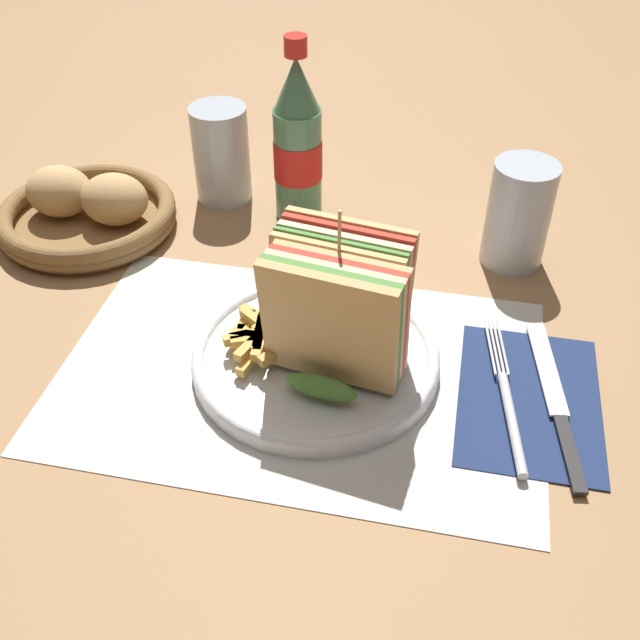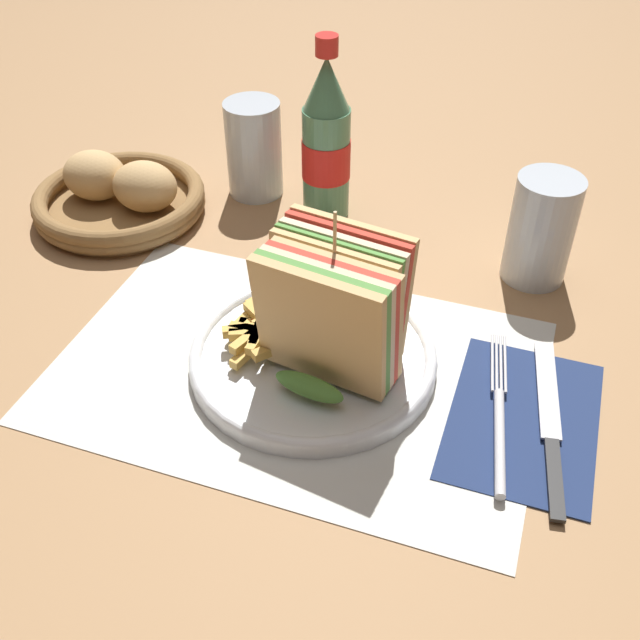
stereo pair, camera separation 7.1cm
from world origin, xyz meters
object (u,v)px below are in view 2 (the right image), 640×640
at_px(plate_main, 313,356).
at_px(club_sandwich, 333,309).
at_px(coke_bottle_near, 326,143).
at_px(glass_far, 254,155).
at_px(bread_basket, 120,197).
at_px(fork, 499,423).
at_px(knife, 550,424).
at_px(glass_near, 540,236).

relative_size(plate_main, club_sandwich, 1.47).
xyz_separation_m(plate_main, club_sandwich, (0.02, -0.01, 0.07)).
bearing_deg(coke_bottle_near, club_sandwich, -69.94).
bearing_deg(club_sandwich, coke_bottle_near, 110.06).
xyz_separation_m(plate_main, glass_far, (-0.18, 0.28, 0.04)).
xyz_separation_m(plate_main, bread_basket, (-0.32, 0.18, 0.01)).
relative_size(plate_main, fork, 1.21).
relative_size(plate_main, knife, 1.13).
distance_m(glass_far, bread_basket, 0.17).
relative_size(glass_near, glass_far, 1.00).
distance_m(club_sandwich, fork, 0.18).
bearing_deg(bread_basket, plate_main, -29.74).
xyz_separation_m(knife, bread_basket, (-0.54, 0.19, 0.02)).
xyz_separation_m(fork, glass_near, (-0.00, 0.24, 0.04)).
bearing_deg(knife, plate_main, 168.37).
relative_size(fork, bread_basket, 0.94).
bearing_deg(knife, glass_near, 91.59).
bearing_deg(plate_main, knife, -2.37).
bearing_deg(glass_far, plate_main, -57.73).
distance_m(coke_bottle_near, bread_basket, 0.26).
height_order(plate_main, bread_basket, bread_basket).
bearing_deg(fork, club_sandwich, 163.60).
distance_m(club_sandwich, coke_bottle_near, 0.29).
height_order(plate_main, club_sandwich, club_sandwich).
bearing_deg(glass_far, bread_basket, -143.19).
relative_size(club_sandwich, glass_near, 1.34).
bearing_deg(glass_near, knife, -79.15).
xyz_separation_m(coke_bottle_near, bread_basket, (-0.24, -0.08, -0.07)).
bearing_deg(bread_basket, coke_bottle_near, 19.08).
relative_size(coke_bottle_near, bread_basket, 1.05).
xyz_separation_m(knife, coke_bottle_near, (-0.30, 0.27, 0.09)).
distance_m(knife, coke_bottle_near, 0.42).
height_order(knife, glass_far, glass_far).
bearing_deg(coke_bottle_near, fork, -48.15).
xyz_separation_m(knife, glass_near, (-0.04, 0.22, 0.05)).
distance_m(plate_main, glass_far, 0.34).
bearing_deg(glass_near, plate_main, -129.99).
bearing_deg(glass_near, club_sandwich, -125.86).
relative_size(knife, coke_bottle_near, 0.95).
height_order(club_sandwich, glass_near, club_sandwich).
height_order(club_sandwich, fork, club_sandwich).
bearing_deg(coke_bottle_near, bread_basket, -160.92).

